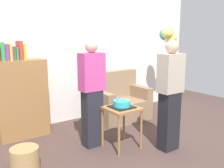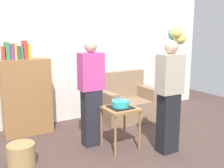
{
  "view_description": "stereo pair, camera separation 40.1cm",
  "coord_description": "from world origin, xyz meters",
  "px_view_note": "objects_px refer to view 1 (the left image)",
  "views": [
    {
      "loc": [
        -2.46,
        -2.57,
        1.72
      ],
      "look_at": [
        -0.15,
        0.63,
        0.95
      ],
      "focal_mm": 41.66,
      "sensor_mm": 36.0,
      "label": 1
    },
    {
      "loc": [
        -2.12,
        -2.79,
        1.72
      ],
      "look_at": [
        -0.15,
        0.63,
        0.95
      ],
      "focal_mm": 41.66,
      "sensor_mm": 36.0,
      "label": 2
    }
  ],
  "objects_px": {
    "person_blowing_candles": "(92,93)",
    "bookshelf": "(21,97)",
    "person_holding_cake": "(170,95)",
    "handbag": "(165,118)",
    "birthday_cake": "(122,104)",
    "wicker_basket": "(25,159)",
    "balloon_bunch": "(168,35)",
    "couch": "(119,103)",
    "side_table": "(122,114)"
  },
  "relations": [
    {
      "from": "person_holding_cake",
      "to": "couch",
      "type": "bearing_deg",
      "value": -102.88
    },
    {
      "from": "person_blowing_candles",
      "to": "balloon_bunch",
      "type": "distance_m",
      "value": 2.4
    },
    {
      "from": "balloon_bunch",
      "to": "couch",
      "type": "bearing_deg",
      "value": 166.22
    },
    {
      "from": "couch",
      "to": "person_blowing_candles",
      "type": "xyz_separation_m",
      "value": [
        -1.12,
        -0.79,
        0.49
      ]
    },
    {
      "from": "bookshelf",
      "to": "balloon_bunch",
      "type": "relative_size",
      "value": 0.86
    },
    {
      "from": "birthday_cake",
      "to": "handbag",
      "type": "xyz_separation_m",
      "value": [
        1.35,
        0.36,
        -0.58
      ]
    },
    {
      "from": "side_table",
      "to": "person_blowing_candles",
      "type": "height_order",
      "value": "person_blowing_candles"
    },
    {
      "from": "handbag",
      "to": "person_blowing_candles",
      "type": "bearing_deg",
      "value": -178.26
    },
    {
      "from": "bookshelf",
      "to": "person_holding_cake",
      "type": "xyz_separation_m",
      "value": [
        1.62,
        -1.77,
        0.14
      ]
    },
    {
      "from": "couch",
      "to": "birthday_cake",
      "type": "distance_m",
      "value": 1.4
    },
    {
      "from": "person_blowing_candles",
      "to": "handbag",
      "type": "xyz_separation_m",
      "value": [
        1.68,
        0.05,
        -0.73
      ]
    },
    {
      "from": "bookshelf",
      "to": "birthday_cake",
      "type": "height_order",
      "value": "bookshelf"
    },
    {
      "from": "person_blowing_candles",
      "to": "person_holding_cake",
      "type": "distance_m",
      "value": 1.15
    },
    {
      "from": "birthday_cake",
      "to": "wicker_basket",
      "type": "height_order",
      "value": "birthday_cake"
    },
    {
      "from": "birthday_cake",
      "to": "side_table",
      "type": "bearing_deg",
      "value": 146.37
    },
    {
      "from": "bookshelf",
      "to": "handbag",
      "type": "distance_m",
      "value": 2.68
    },
    {
      "from": "birthday_cake",
      "to": "person_blowing_candles",
      "type": "relative_size",
      "value": 0.2
    },
    {
      "from": "person_holding_cake",
      "to": "wicker_basket",
      "type": "bearing_deg",
      "value": -21.36
    },
    {
      "from": "couch",
      "to": "side_table",
      "type": "relative_size",
      "value": 1.74
    },
    {
      "from": "bookshelf",
      "to": "handbag",
      "type": "xyz_separation_m",
      "value": [
        2.44,
        -0.95,
        -0.59
      ]
    },
    {
      "from": "couch",
      "to": "birthday_cake",
      "type": "xyz_separation_m",
      "value": [
        -0.79,
        -1.1,
        0.34
      ]
    },
    {
      "from": "couch",
      "to": "person_holding_cake",
      "type": "bearing_deg",
      "value": -99.52
    },
    {
      "from": "birthday_cake",
      "to": "wicker_basket",
      "type": "relative_size",
      "value": 0.89
    },
    {
      "from": "person_blowing_candles",
      "to": "balloon_bunch",
      "type": "relative_size",
      "value": 0.88
    },
    {
      "from": "couch",
      "to": "wicker_basket",
      "type": "bearing_deg",
      "value": -157.36
    },
    {
      "from": "bookshelf",
      "to": "balloon_bunch",
      "type": "distance_m",
      "value": 3.14
    },
    {
      "from": "side_table",
      "to": "wicker_basket",
      "type": "relative_size",
      "value": 1.76
    },
    {
      "from": "person_holding_cake",
      "to": "balloon_bunch",
      "type": "bearing_deg",
      "value": -139.01
    },
    {
      "from": "person_blowing_candles",
      "to": "wicker_basket",
      "type": "distance_m",
      "value": 1.3
    },
    {
      "from": "bookshelf",
      "to": "side_table",
      "type": "relative_size",
      "value": 2.53
    },
    {
      "from": "couch",
      "to": "balloon_bunch",
      "type": "bearing_deg",
      "value": -13.78
    },
    {
      "from": "bookshelf",
      "to": "handbag",
      "type": "relative_size",
      "value": 5.73
    },
    {
      "from": "person_holding_cake",
      "to": "handbag",
      "type": "bearing_deg",
      "value": -138.19
    },
    {
      "from": "person_holding_cake",
      "to": "wicker_basket",
      "type": "distance_m",
      "value": 2.16
    },
    {
      "from": "balloon_bunch",
      "to": "person_holding_cake",
      "type": "bearing_deg",
      "value": -135.65
    },
    {
      "from": "bookshelf",
      "to": "side_table",
      "type": "bearing_deg",
      "value": -50.38
    },
    {
      "from": "bookshelf",
      "to": "side_table",
      "type": "height_order",
      "value": "bookshelf"
    },
    {
      "from": "bookshelf",
      "to": "person_blowing_candles",
      "type": "xyz_separation_m",
      "value": [
        0.76,
        -1.0,
        0.14
      ]
    },
    {
      "from": "handbag",
      "to": "wicker_basket",
      "type": "bearing_deg",
      "value": -176.11
    },
    {
      "from": "wicker_basket",
      "to": "balloon_bunch",
      "type": "height_order",
      "value": "balloon_bunch"
    },
    {
      "from": "birthday_cake",
      "to": "handbag",
      "type": "distance_m",
      "value": 1.52
    },
    {
      "from": "person_holding_cake",
      "to": "handbag",
      "type": "relative_size",
      "value": 5.82
    },
    {
      "from": "wicker_basket",
      "to": "handbag",
      "type": "height_order",
      "value": "wicker_basket"
    },
    {
      "from": "handbag",
      "to": "balloon_bunch",
      "type": "bearing_deg",
      "value": 42.97
    },
    {
      "from": "side_table",
      "to": "wicker_basket",
      "type": "bearing_deg",
      "value": 172.95
    },
    {
      "from": "person_blowing_candles",
      "to": "person_holding_cake",
      "type": "height_order",
      "value": "same"
    },
    {
      "from": "couch",
      "to": "wicker_basket",
      "type": "relative_size",
      "value": 3.06
    },
    {
      "from": "side_table",
      "to": "birthday_cake",
      "type": "bearing_deg",
      "value": -33.63
    },
    {
      "from": "person_blowing_candles",
      "to": "bookshelf",
      "type": "bearing_deg",
      "value": 143.92
    },
    {
      "from": "person_blowing_candles",
      "to": "balloon_bunch",
      "type": "height_order",
      "value": "balloon_bunch"
    }
  ]
}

